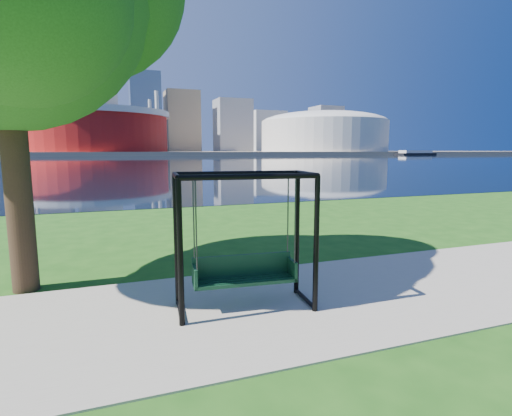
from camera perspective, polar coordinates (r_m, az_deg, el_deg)
ground at (r=7.52m, az=-0.54°, el=-12.52°), size 900.00×900.00×0.00m
path at (r=7.08m, az=0.85°, el=-13.76°), size 120.00×4.00×0.03m
river at (r=108.68m, az=-18.98°, el=6.37°), size 900.00×180.00×0.02m
far_bank at (r=312.64m, az=-19.85°, el=7.43°), size 900.00×228.00×2.00m
stadium at (r=242.02m, az=-22.28°, el=10.35°), size 83.00×83.00×32.00m
arena at (r=278.25m, az=9.67°, el=10.82°), size 84.00×84.00×26.56m
skyline at (r=327.71m, az=-20.94°, el=13.51°), size 392.00×66.00×96.50m
swing at (r=6.67m, az=-1.67°, el=-5.17°), size 2.34×1.19×2.31m
barge at (r=260.83m, az=21.85°, el=7.32°), size 28.43×10.72×2.77m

